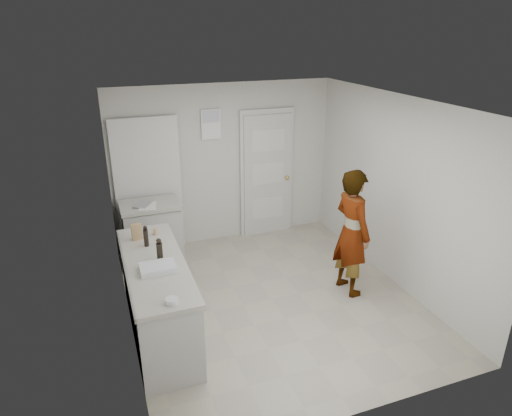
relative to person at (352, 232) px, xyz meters
name	(u,v)px	position (x,y,z in m)	size (l,w,h in m)	color
ground	(271,299)	(-1.04, 0.13, -0.84)	(4.00, 4.00, 0.00)	#ADA691
room_shell	(215,180)	(-1.22, 2.08, 0.19)	(4.00, 4.00, 4.00)	beige
main_counter	(158,301)	(-2.49, -0.07, -0.41)	(0.64, 1.96, 0.93)	beige
side_counter	(153,235)	(-2.29, 1.68, -0.41)	(0.84, 0.61, 0.93)	beige
person	(352,232)	(0.00, 0.00, 0.00)	(0.61, 0.40, 1.68)	silver
cake_mix_box	(137,232)	(-2.59, 0.56, 0.19)	(0.12, 0.06, 0.20)	#97744B
spice_jar	(156,231)	(-2.37, 0.62, 0.13)	(0.05, 0.05, 0.08)	tan
oil_cruet_a	(160,250)	(-2.42, -0.06, 0.21)	(0.07, 0.07, 0.27)	black
oil_cruet_b	(146,236)	(-2.51, 0.35, 0.21)	(0.06, 0.06, 0.25)	black
baking_dish	(158,268)	(-2.48, -0.26, 0.12)	(0.36, 0.26, 0.06)	silver
egg_bowl	(172,301)	(-2.46, -0.91, 0.11)	(0.12, 0.12, 0.05)	silver
papers	(148,206)	(-2.33, 1.59, 0.09)	(0.24, 0.30, 0.01)	white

